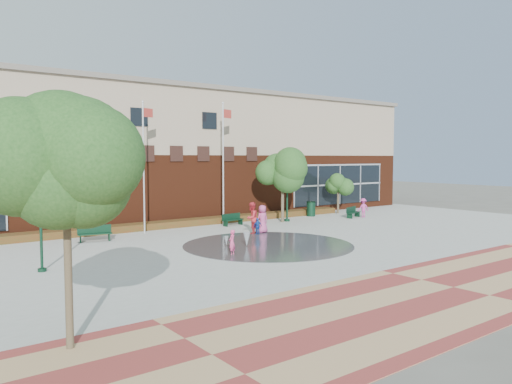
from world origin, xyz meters
TOP-DOWN VIEW (x-y plane):
  - ground at (0.00, 0.00)m, footprint 120.00×120.00m
  - plaza_concrete at (0.00, 4.00)m, footprint 46.00×18.00m
  - paver_band at (0.00, -7.00)m, footprint 46.00×6.00m
  - splash_pad at (0.00, 3.00)m, footprint 8.40×8.40m
  - library_building at (0.00, 17.48)m, footprint 44.40×10.40m
  - flower_bed at (0.00, 11.60)m, footprint 26.00×1.20m
  - flagpole_left at (-3.19, 10.33)m, footprint 0.83×0.39m
  - flagpole_right at (2.37, 10.58)m, footprint 0.92×0.39m
  - lamp_left at (-10.41, 3.72)m, footprint 0.35×0.35m
  - lamp_right at (6.76, 9.46)m, footprint 0.42×0.42m
  - bench_left at (-6.48, 9.21)m, footprint 1.76×0.86m
  - bench_mid at (2.62, 9.93)m, footprint 1.58×0.62m
  - bench_right at (11.89, 8.13)m, footprint 1.63×0.90m
  - trash_can at (10.09, 10.64)m, footprint 0.68×0.68m
  - tree_big_left at (-11.88, -4.72)m, footprint 4.03×4.03m
  - tree_mid at (6.26, 9.35)m, footprint 2.90×2.90m
  - tree_small_right at (13.07, 10.76)m, footprint 1.91×1.91m
  - water_jet_a at (-1.11, 3.27)m, footprint 0.36×0.36m
  - water_jet_b at (-1.78, 4.05)m, footprint 0.21×0.21m
  - child_splash at (-2.80, 2.07)m, footprint 0.50×0.46m
  - adult_red at (1.58, 6.50)m, footprint 1.07×0.96m
  - adult_pink at (2.23, 6.35)m, footprint 0.83×0.58m
  - child_blue at (1.61, 5.98)m, footprint 0.57×0.25m
  - person_bench at (12.59, 7.84)m, footprint 1.01×0.73m

SIDE VIEW (x-z plane):
  - ground at x=0.00m, z-range 0.00..0.00m
  - flower_bed at x=0.00m, z-range -0.20..0.20m
  - water_jet_a at x=-1.11m, z-range -0.35..0.35m
  - water_jet_b at x=-1.78m, z-range -0.24..0.24m
  - plaza_concrete at x=0.00m, z-range 0.00..0.01m
  - paver_band at x=0.00m, z-range 0.00..0.01m
  - splash_pad at x=0.00m, z-range 0.00..0.01m
  - bench_mid at x=2.62m, z-range -0.14..0.64m
  - bench_right at x=11.89m, z-range -0.14..0.65m
  - bench_left at x=-6.48m, z-range -0.15..0.70m
  - child_blue at x=1.61m, z-range 0.00..0.96m
  - trash_can at x=10.09m, z-range 0.01..1.12m
  - child_splash at x=-2.80m, z-range 0.00..1.14m
  - person_bench at x=12.59m, z-range 0.00..1.40m
  - adult_pink at x=2.23m, z-range 0.00..1.62m
  - adult_red at x=1.58m, z-range 0.00..1.81m
  - lamp_left at x=-10.41m, z-range 0.40..3.74m
  - tree_small_right at x=13.07m, z-range 0.75..4.01m
  - lamp_right at x=6.76m, z-range 0.49..4.49m
  - tree_mid at x=6.26m, z-range 1.12..6.02m
  - flagpole_left at x=-3.19m, z-range 0.43..7.98m
  - flagpole_right at x=2.37m, z-range 0.46..8.32m
  - tree_big_left at x=-11.88m, z-range 1.38..7.83m
  - library_building at x=0.00m, z-range 0.04..9.24m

